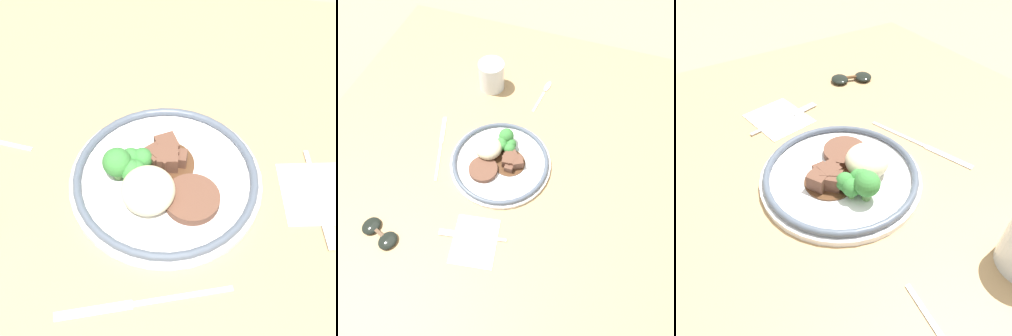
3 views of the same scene
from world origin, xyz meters
TOP-DOWN VIEW (x-y plane):
  - ground_plane at (0.00, 0.00)m, footprint 8.00×8.00m
  - dining_table at (0.00, 0.00)m, footprint 1.20×1.08m
  - napkin at (-0.25, -0.05)m, footprint 0.15×0.13m
  - plate at (-0.01, -0.03)m, footprint 0.28×0.28m
  - fork at (-0.25, -0.02)m, footprint 0.05×0.17m
  - knife at (-0.01, 0.15)m, footprint 0.22×0.08m

SIDE VIEW (x-z plane):
  - ground_plane at x=0.00m, z-range 0.00..0.00m
  - dining_table at x=0.00m, z-range 0.00..0.04m
  - napkin at x=-0.25m, z-range 0.04..0.04m
  - knife at x=-0.01m, z-range 0.04..0.04m
  - fork at x=-0.25m, z-range 0.04..0.04m
  - plate at x=-0.01m, z-range 0.02..0.09m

